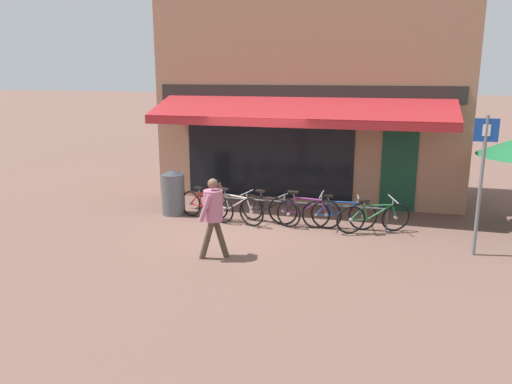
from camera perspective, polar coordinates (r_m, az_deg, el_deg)
ground_plane at (r=11.79m, az=-1.41°, el=-4.10°), size 160.00×160.00×0.00m
shop_front at (r=14.99m, az=6.44°, el=10.63°), size 8.57×4.55×5.69m
bike_rack_rail at (r=11.93m, az=3.78°, el=-1.47°), size 4.65×0.04×0.57m
bicycle_red at (r=12.42m, az=-5.70°, el=-1.55°), size 1.63×0.68×0.79m
bicycle_silver at (r=12.07m, az=-2.59°, el=-1.82°), size 1.68×0.72×0.85m
bicycle_black at (r=12.02m, az=1.56°, el=-1.99°), size 1.63×0.68×0.80m
bicycle_purple at (r=11.76m, az=5.51°, el=-2.22°), size 1.77×0.52×0.89m
bicycle_blue at (r=11.76m, az=9.45°, el=-2.51°), size 1.73×0.52×0.81m
bicycle_green at (r=11.60m, az=13.26°, el=-2.86°), size 1.64×0.90×0.85m
pedestrian_adult at (r=9.68m, az=-4.90°, el=-2.04°), size 0.55×0.64×1.61m
litter_bin at (r=12.94m, az=-9.45°, el=-0.01°), size 0.60×0.60×1.16m
parking_sign at (r=10.56m, az=24.41°, el=2.05°), size 0.44×0.07×2.78m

